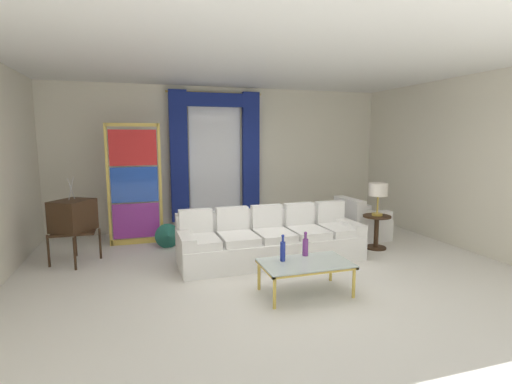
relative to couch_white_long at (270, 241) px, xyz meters
The scene contains 15 objects.
ground_plane 0.63m from the couch_white_long, 107.98° to the right, with size 16.00×16.00×0.00m, color white.
wall_rear 2.81m from the couch_white_long, 93.80° to the left, with size 8.00×0.12×3.00m, color silver.
wall_right 3.69m from the couch_white_long, ahead, with size 0.12×7.00×3.00m, color silver.
ceiling_slab 2.73m from the couch_white_long, 121.05° to the left, with size 8.00×7.60×0.04m, color white.
curtained_window 2.80m from the couch_white_long, 99.35° to the left, with size 2.00×0.17×2.70m.
couch_white_long is the anchor object (origin of this frame).
coffee_table 1.41m from the couch_white_long, 91.11° to the right, with size 1.11×0.66×0.41m.
bottle_blue_decanter 1.33m from the couch_white_long, 102.43° to the right, with size 0.07×0.07×0.34m.
bottle_crystal_tall 1.19m from the couch_white_long, 86.03° to the right, with size 0.08×0.08×0.32m.
vintage_tv 3.09m from the couch_white_long, 165.84° to the left, with size 0.74×0.77×1.35m.
armchair_white 2.21m from the couch_white_long, 18.49° to the left, with size 0.86×0.85×0.80m.
stained_glass_divider 2.69m from the couch_white_long, 142.27° to the left, with size 0.95×0.05×2.20m.
peacock_figurine 1.88m from the couch_white_long, 144.37° to the left, with size 0.44×0.60×0.50m.
round_side_table 1.99m from the couch_white_long, ahead, with size 0.48×0.48×0.59m.
table_lamp_brass 2.12m from the couch_white_long, ahead, with size 0.32×0.32×0.57m.
Camera 1 is at (-1.80, -5.05, 1.95)m, focal length 26.62 mm.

